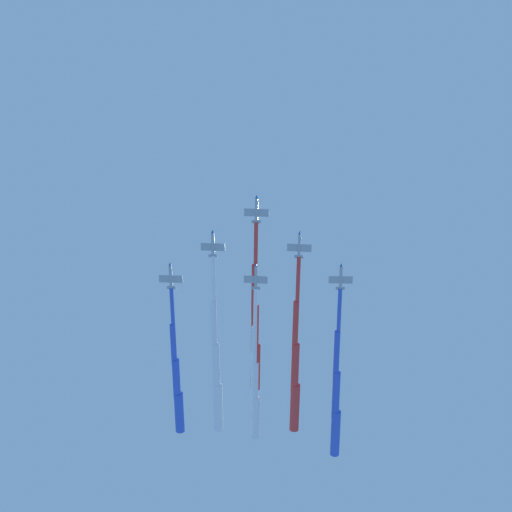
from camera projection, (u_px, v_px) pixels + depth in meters
The scene contains 6 objects.
jet_lead at pixel (255, 330), 246.67m from camera, with size 68.39×36.07×3.77m.
jet_port_inner at pixel (295, 370), 250.02m from camera, with size 72.66×38.20×3.87m.
jet_starboard_inner at pixel (216, 369), 250.09m from camera, with size 72.39×39.24×3.84m.
jet_port_mid at pixel (255, 384), 252.06m from camera, with size 64.83×34.44×3.82m.
jet_starboard_mid at pixel (336, 397), 254.35m from camera, with size 71.61×38.92×3.75m.
jet_port_outer at pixel (177, 380), 251.48m from camera, with size 62.18×34.53×3.81m.
Camera 1 is at (72.59, -35.87, -63.80)m, focal length 47.78 mm.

